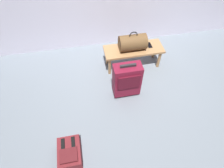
{
  "coord_description": "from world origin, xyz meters",
  "views": [
    {
      "loc": [
        -0.63,
        -1.52,
        2.48
      ],
      "look_at": [
        -0.28,
        0.27,
        0.25
      ],
      "focal_mm": 30.59,
      "sensor_mm": 36.0,
      "label": 1
    }
  ],
  "objects_px": {
    "cell_phone": "(149,45)",
    "backpack_maroon": "(70,153)",
    "bench": "(133,51)",
    "duffel_bag_brown": "(133,42)",
    "suitcase_upright_burgundy": "(127,80)"
  },
  "relations": [
    {
      "from": "duffel_bag_brown",
      "to": "backpack_maroon",
      "type": "relative_size",
      "value": 1.16
    },
    {
      "from": "bench",
      "to": "cell_phone",
      "type": "distance_m",
      "value": 0.29
    },
    {
      "from": "bench",
      "to": "suitcase_upright_burgundy",
      "type": "bearing_deg",
      "value": -113.63
    },
    {
      "from": "duffel_bag_brown",
      "to": "suitcase_upright_burgundy",
      "type": "relative_size",
      "value": 0.69
    },
    {
      "from": "duffel_bag_brown",
      "to": "backpack_maroon",
      "type": "xyz_separation_m",
      "value": [
        -1.16,
        -1.45,
        -0.42
      ]
    },
    {
      "from": "duffel_bag_brown",
      "to": "backpack_maroon",
      "type": "height_order",
      "value": "duffel_bag_brown"
    },
    {
      "from": "bench",
      "to": "backpack_maroon",
      "type": "bearing_deg",
      "value": -129.55
    },
    {
      "from": "bench",
      "to": "duffel_bag_brown",
      "type": "xyz_separation_m",
      "value": [
        -0.03,
        -0.0,
        0.19
      ]
    },
    {
      "from": "cell_phone",
      "to": "backpack_maroon",
      "type": "distance_m",
      "value": 2.11
    },
    {
      "from": "duffel_bag_brown",
      "to": "cell_phone",
      "type": "relative_size",
      "value": 3.06
    },
    {
      "from": "cell_phone",
      "to": "suitcase_upright_burgundy",
      "type": "height_order",
      "value": "suitcase_upright_burgundy"
    },
    {
      "from": "cell_phone",
      "to": "backpack_maroon",
      "type": "height_order",
      "value": "cell_phone"
    },
    {
      "from": "bench",
      "to": "cell_phone",
      "type": "bearing_deg",
      "value": 6.23
    },
    {
      "from": "duffel_bag_brown",
      "to": "cell_phone",
      "type": "height_order",
      "value": "duffel_bag_brown"
    },
    {
      "from": "suitcase_upright_burgundy",
      "to": "duffel_bag_brown",
      "type": "bearing_deg",
      "value": 68.89
    }
  ]
}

